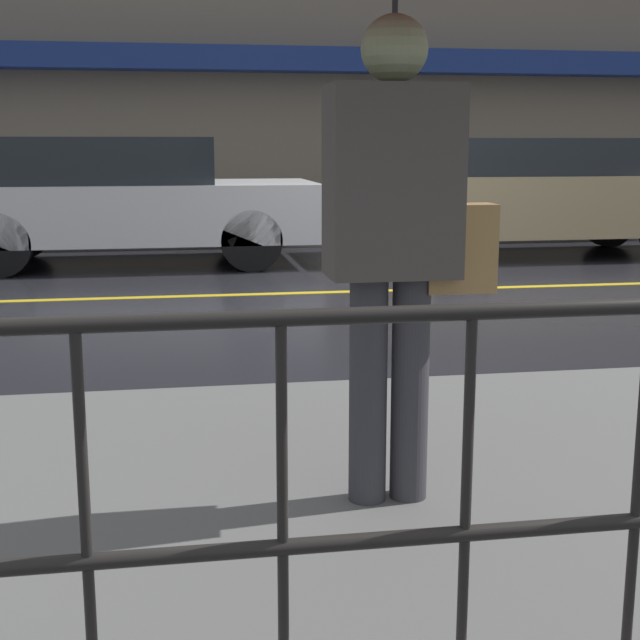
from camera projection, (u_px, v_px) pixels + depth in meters
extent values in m
plane|color=black|center=(427.00, 290.00, 8.53)|extent=(80.00, 80.00, 0.00)
cube|color=#60605E|center=(336.00, 234.00, 13.08)|extent=(28.00, 2.15, 0.15)
cube|color=gold|center=(427.00, 289.00, 8.53)|extent=(25.20, 0.12, 0.01)
cube|color=#706656|center=(322.00, 3.00, 13.59)|extent=(28.00, 0.30, 6.97)
cube|color=navy|center=(327.00, 60.00, 13.35)|extent=(16.80, 0.55, 0.35)
cylinder|color=black|center=(87.00, 541.00, 1.80)|extent=(0.02, 0.02, 0.89)
cylinder|color=black|center=(283.00, 527.00, 1.87)|extent=(0.02, 0.02, 0.89)
cylinder|color=black|center=(466.00, 514.00, 1.93)|extent=(0.02, 0.02, 0.89)
cylinder|color=black|center=(636.00, 502.00, 2.00)|extent=(0.02, 0.02, 0.89)
cylinder|color=#333338|center=(368.00, 391.00, 3.08)|extent=(0.13, 0.13, 0.80)
cylinder|color=#333338|center=(410.00, 389.00, 3.10)|extent=(0.13, 0.13, 0.80)
cube|color=#47423D|center=(392.00, 182.00, 2.95)|extent=(0.43, 0.26, 0.63)
sphere|color=#8F9D6F|center=(394.00, 49.00, 2.86)|extent=(0.22, 0.22, 0.22)
cylinder|color=#262628|center=(394.00, 70.00, 2.88)|extent=(0.02, 0.02, 0.71)
cube|color=#9E7A47|center=(459.00, 248.00, 3.03)|extent=(0.24, 0.12, 0.30)
cube|color=silver|center=(130.00, 211.00, 10.23)|extent=(4.25, 1.83, 0.65)
cube|color=#1E2328|center=(113.00, 160.00, 10.08)|extent=(2.21, 1.69, 0.51)
cylinder|color=black|center=(239.00, 227.00, 11.28)|extent=(0.67, 0.22, 0.67)
cylinder|color=black|center=(251.00, 240.00, 9.71)|extent=(0.67, 0.22, 0.67)
cylinder|color=black|center=(23.00, 230.00, 10.84)|extent=(0.67, 0.22, 0.67)
cube|color=tan|center=(543.00, 204.00, 11.04)|extent=(4.16, 1.71, 0.72)
cube|color=#1E2328|center=(532.00, 156.00, 10.90)|extent=(2.16, 1.57, 0.43)
cylinder|color=black|center=(609.00, 222.00, 12.03)|extent=(0.66, 0.22, 0.66)
cylinder|color=black|center=(425.00, 225.00, 11.61)|extent=(0.66, 0.22, 0.66)
cylinder|color=black|center=(461.00, 237.00, 10.17)|extent=(0.66, 0.22, 0.66)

